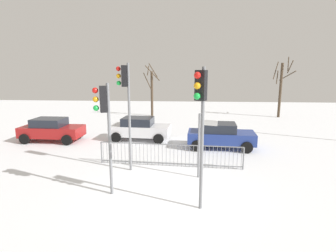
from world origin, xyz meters
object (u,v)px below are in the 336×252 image
car_red_near (51,129)px  bare_tree_left (281,87)px  traffic_light_mid_right (126,93)px  traffic_light_rear_left (104,114)px  car_white_trailing (140,128)px  traffic_light_foreground_left (201,108)px  bare_tree_centre (152,91)px  direction_sign_post (201,142)px  car_blue_mid (220,135)px

car_red_near → bare_tree_left: bare_tree_left is taller
traffic_light_mid_right → traffic_light_rear_left: (-0.20, -2.52, -0.52)m
bare_tree_left → car_red_near: bearing=-149.2°
car_white_trailing → traffic_light_foreground_left: bearing=-64.8°
traffic_light_mid_right → bare_tree_centre: bare_tree_centre is taller
traffic_light_rear_left → car_red_near: 9.55m
direction_sign_post → car_white_trailing: 7.23m
traffic_light_rear_left → bare_tree_centre: bearing=-18.7°
bare_tree_left → traffic_light_rear_left: bearing=-123.4°
traffic_light_mid_right → car_red_near: bearing=46.9°
traffic_light_mid_right → traffic_light_rear_left: bearing=171.4°
traffic_light_rear_left → bare_tree_left: 21.20m
traffic_light_rear_left → bare_tree_left: size_ratio=0.72×
traffic_light_foreground_left → direction_sign_post: (0.16, 2.78, -1.80)m
traffic_light_mid_right → car_blue_mid: 6.65m
car_blue_mid → car_red_near: 10.57m
traffic_light_foreground_left → bare_tree_centre: size_ratio=0.90×
bare_tree_centre → traffic_light_foreground_left: bearing=-78.2°
car_blue_mid → traffic_light_foreground_left: bearing=-98.2°
traffic_light_rear_left → car_white_trailing: 8.34m
traffic_light_foreground_left → traffic_light_rear_left: size_ratio=1.13×
car_blue_mid → bare_tree_left: (6.87, 11.23, 2.10)m
traffic_light_mid_right → car_blue_mid: (4.61, 3.94, -2.72)m
car_red_near → bare_tree_left: (17.40, 10.36, 2.10)m
car_red_near → bare_tree_centre: size_ratio=0.76×
traffic_light_foreground_left → car_white_trailing: (-3.46, 8.99, -2.58)m
car_white_trailing → bare_tree_left: bare_tree_left is taller
direction_sign_post → bare_tree_left: bearing=84.1°
traffic_light_rear_left → bare_tree_centre: 17.63m
traffic_light_mid_right → direction_sign_post: (3.23, -0.68, -1.94)m
car_red_near → bare_tree_left: size_ratio=0.68×
car_red_near → traffic_light_mid_right: bearing=-37.7°
traffic_light_foreground_left → direction_sign_post: bearing=-64.6°
car_blue_mid → bare_tree_left: 13.33m
car_white_trailing → bare_tree_left: 15.44m
traffic_light_mid_right → car_white_trailing: size_ratio=1.22×
direction_sign_post → car_white_trailing: bearing=141.8°
car_white_trailing → bare_tree_centre: bearing=96.6°
bare_tree_left → bare_tree_centre: bare_tree_left is taller
car_blue_mid → traffic_light_rear_left: bearing=-123.1°
traffic_light_mid_right → traffic_light_rear_left: 2.58m
traffic_light_foreground_left → bare_tree_left: bare_tree_left is taller
traffic_light_mid_right → direction_sign_post: bearing=-105.9°
bare_tree_left → bare_tree_centre: (-12.28, -0.08, -0.41)m
traffic_light_mid_right → bare_tree_centre: (-0.80, 15.10, -1.03)m
car_red_near → car_white_trailing: same height
traffic_light_rear_left → car_blue_mid: 8.35m
direction_sign_post → car_blue_mid: (1.38, 4.63, -0.78)m
bare_tree_left → bare_tree_centre: size_ratio=1.11×
traffic_light_foreground_left → car_white_trailing: 9.97m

